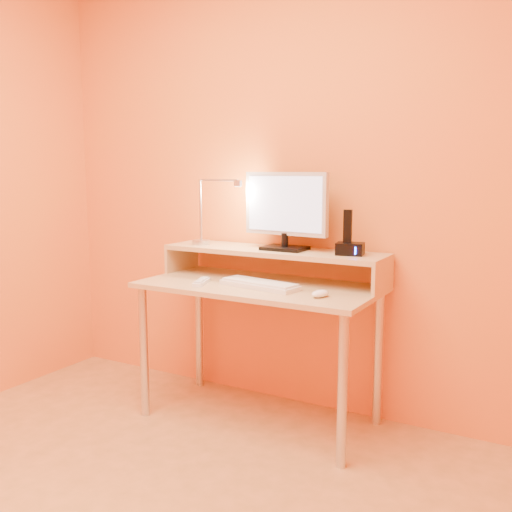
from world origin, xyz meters
The scene contains 25 objects.
wall_back centered at (0.00, 1.50, 1.25)m, with size 3.00×0.04×2.50m, color orange.
desk_leg_fl centered at (-0.55, 0.93, 0.35)m, with size 0.04×0.04×0.69m, color silver.
desk_leg_fr centered at (0.55, 0.93, 0.35)m, with size 0.04×0.04×0.69m, color silver.
desk_leg_bl centered at (-0.55, 1.43, 0.35)m, with size 0.04×0.04×0.69m, color silver.
desk_leg_br centered at (0.55, 1.43, 0.35)m, with size 0.04×0.04×0.69m, color silver.
desk_lower centered at (0.00, 1.18, 0.71)m, with size 1.20×0.60×0.03m, color tan.
shelf_riser_left centered at (-0.59, 1.33, 0.79)m, with size 0.02×0.30×0.14m, color tan.
shelf_riser_right centered at (0.59, 1.33, 0.79)m, with size 0.02×0.30×0.14m, color tan.
desk_shelf centered at (0.00, 1.33, 0.87)m, with size 1.20×0.30×0.03m, color tan.
monitor_foot centered at (0.07, 1.33, 0.89)m, with size 0.22×0.16×0.02m, color black.
monitor_neck centered at (0.07, 1.33, 0.93)m, with size 0.04×0.04×0.07m, color black.
monitor_panel centered at (0.07, 1.34, 1.12)m, with size 0.47×0.04×0.32m, color #B8B8B8.
monitor_back centered at (0.07, 1.36, 1.12)m, with size 0.43×0.01×0.27m, color black.
monitor_screen centered at (0.07, 1.32, 1.12)m, with size 0.43×0.00×0.28m, color #B6C5F0.
lamp_base centered at (-0.43, 1.30, 0.89)m, with size 0.10×0.10×0.03m, color silver.
lamp_post centered at (-0.43, 1.30, 1.07)m, with size 0.01×0.01×0.33m, color silver.
lamp_arm centered at (-0.31, 1.30, 1.24)m, with size 0.01×0.01×0.24m, color silver.
lamp_head centered at (-0.19, 1.30, 1.22)m, with size 0.04×0.04×0.03m, color silver.
lamp_bulb centered at (-0.19, 1.30, 1.20)m, with size 0.03×0.03×0.00m, color #FFEAC6.
phone_dock centered at (0.42, 1.33, 0.91)m, with size 0.13×0.10×0.06m, color black.
phone_handset centered at (0.41, 1.33, 1.02)m, with size 0.04×0.03×0.16m, color black.
phone_led centered at (0.47, 1.28, 0.91)m, with size 0.01×0.00×0.04m, color #1364FF.
keyboard centered at (0.04, 1.11, 0.73)m, with size 0.41×0.13×0.02m, color silver.
mouse centered at (0.39, 1.05, 0.74)m, with size 0.06×0.10×0.03m, color white.
remote_control centered at (-0.25, 1.04, 0.73)m, with size 0.05×0.17×0.02m, color silver.
Camera 1 is at (1.38, -1.30, 1.29)m, focal length 40.27 mm.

